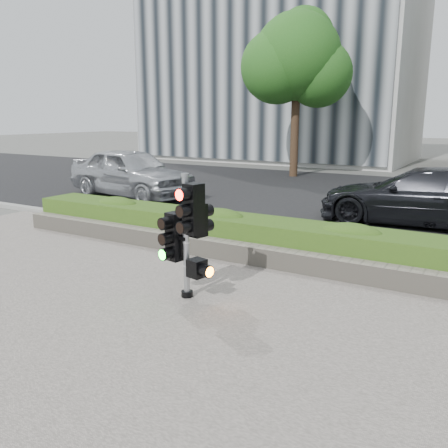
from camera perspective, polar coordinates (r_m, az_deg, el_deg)
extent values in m
plane|color=#51514C|center=(7.17, -2.74, -9.04)|extent=(120.00, 120.00, 0.00)
cube|color=#9E9389|center=(5.46, -17.92, -16.94)|extent=(16.00, 11.00, 0.03)
cube|color=black|center=(16.20, 17.02, 2.82)|extent=(60.00, 13.00, 0.02)
cube|color=gray|center=(9.80, 7.40, -2.73)|extent=(60.00, 0.25, 0.12)
cube|color=gray|center=(8.67, 4.15, -3.76)|extent=(12.00, 0.32, 0.34)
cube|color=olive|center=(9.19, 5.98, -1.74)|extent=(12.00, 1.00, 0.68)
cube|color=#B7B7B2|center=(31.61, 6.99, 21.53)|extent=(16.00, 9.00, 15.00)
cylinder|color=black|center=(21.66, 8.50, 10.96)|extent=(0.36, 0.36, 4.03)
sphere|color=#144915|center=(21.80, 8.79, 19.31)|extent=(3.74, 3.74, 3.74)
sphere|color=#144915|center=(21.76, 11.30, 17.33)|extent=(2.88, 2.88, 2.88)
sphere|color=#144915|center=(21.64, 6.44, 18.28)|extent=(3.17, 3.17, 3.17)
sphere|color=#144915|center=(22.58, 9.60, 21.27)|extent=(2.59, 2.59, 2.59)
cylinder|color=black|center=(7.20, -4.46, -8.36)|extent=(0.18, 0.18, 0.09)
cylinder|color=gray|center=(6.93, -4.58, -1.71)|extent=(0.09, 0.09, 1.81)
cylinder|color=gray|center=(6.76, -4.72, 5.92)|extent=(0.11, 0.11, 0.04)
cube|color=#FF1107|center=(6.66, -3.66, 1.81)|extent=(0.28, 0.28, 0.72)
cube|color=#14E51E|center=(7.06, -5.84, -1.49)|extent=(0.28, 0.28, 0.72)
cube|color=black|center=(6.99, -3.24, 0.48)|extent=(0.28, 0.28, 0.49)
cube|color=orange|center=(6.93, -3.28, -5.31)|extent=(0.28, 0.28, 0.26)
imported|color=#B5B8BD|center=(16.21, -11.12, 6.10)|extent=(5.04, 2.63, 1.64)
imported|color=black|center=(12.73, 22.72, 3.10)|extent=(5.00, 2.14, 1.44)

